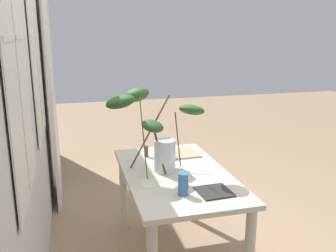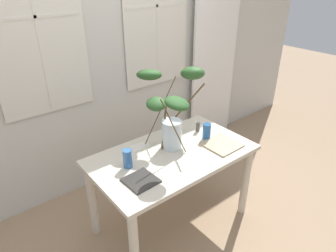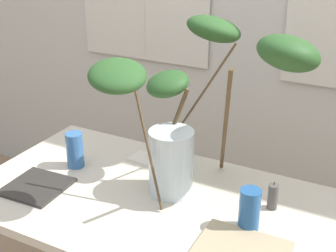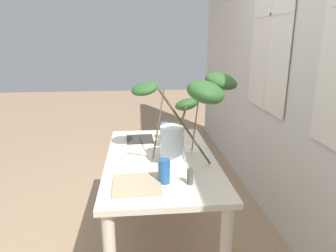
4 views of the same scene
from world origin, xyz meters
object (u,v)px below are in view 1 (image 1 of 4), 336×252
dining_table (176,187)px  plate_square_right (181,153)px  drinking_glass_blue_left (183,184)px  vase_with_branches (152,125)px  drinking_glass_blue_right (164,148)px  pillar_candle (146,151)px  plate_square_left (214,192)px

dining_table → plate_square_right: 0.45m
plate_square_right → drinking_glass_blue_left: bearing=163.7°
vase_with_branches → drinking_glass_blue_left: size_ratio=5.07×
dining_table → vase_with_branches: 0.50m
vase_with_branches → drinking_glass_blue_right: vase_with_branches is taller
dining_table → pillar_candle: bearing=18.7°
vase_with_branches → drinking_glass_blue_right: 0.41m
drinking_glass_blue_right → plate_square_left: bearing=-170.2°
drinking_glass_blue_left → plate_square_left: 0.22m
dining_table → drinking_glass_blue_left: drinking_glass_blue_left is taller
plate_square_left → plate_square_right: 0.80m
drinking_glass_blue_left → plate_square_left: drinking_glass_blue_left is taller
pillar_candle → vase_with_branches: bearing=177.0°
drinking_glass_blue_right → plate_square_left: drinking_glass_blue_right is taller
plate_square_left → pillar_candle: pillar_candle is taller
drinking_glass_blue_right → plate_square_left: (-0.78, -0.13, -0.07)m
vase_with_branches → pillar_candle: size_ratio=7.00×
vase_with_branches → pillar_candle: vase_with_branches is taller
vase_with_branches → pillar_candle: (0.30, -0.02, -0.30)m
vase_with_branches → plate_square_right: bearing=-48.3°
pillar_candle → plate_square_right: bearing=-92.2°
drinking_glass_blue_left → pillar_candle: drinking_glass_blue_left is taller
dining_table → drinking_glass_blue_left: 0.43m
drinking_glass_blue_right → vase_with_branches: bearing=148.3°
drinking_glass_blue_left → plate_square_left: (-0.02, -0.20, -0.07)m
pillar_candle → dining_table: bearing=-161.3°
drinking_glass_blue_right → pillar_candle: size_ratio=1.36×
vase_with_branches → drinking_glass_blue_right: (0.26, -0.16, -0.28)m
dining_table → plate_square_left: plate_square_left is taller
vase_with_branches → plate_square_left: 0.68m
plate_square_right → pillar_candle: size_ratio=2.60×
plate_square_right → pillar_candle: pillar_candle is taller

